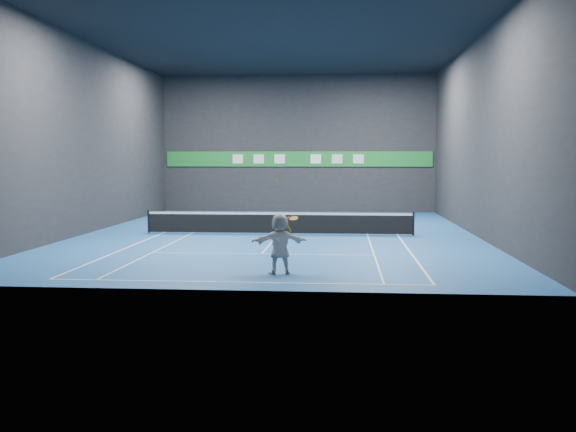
# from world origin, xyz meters

# --- Properties ---
(ground) EXTENTS (26.00, 26.00, 0.00)m
(ground) POSITION_xyz_m (0.00, 0.00, 0.00)
(ground) COLOR #1B5295
(ground) RESTS_ON ground
(ceiling) EXTENTS (26.00, 26.00, 0.00)m
(ceiling) POSITION_xyz_m (0.00, 0.00, 9.00)
(ceiling) COLOR black
(ceiling) RESTS_ON ground
(wall_back) EXTENTS (18.00, 0.10, 9.00)m
(wall_back) POSITION_xyz_m (0.00, 13.00, 4.50)
(wall_back) COLOR black
(wall_back) RESTS_ON ground
(wall_front) EXTENTS (18.00, 0.10, 9.00)m
(wall_front) POSITION_xyz_m (0.00, -13.00, 4.50)
(wall_front) COLOR black
(wall_front) RESTS_ON ground
(wall_left) EXTENTS (0.10, 26.00, 9.00)m
(wall_left) POSITION_xyz_m (-9.00, 0.00, 4.50)
(wall_left) COLOR black
(wall_left) RESTS_ON ground
(wall_right) EXTENTS (0.10, 26.00, 9.00)m
(wall_right) POSITION_xyz_m (9.00, 0.00, 4.50)
(wall_right) COLOR black
(wall_right) RESTS_ON ground
(baseline_near) EXTENTS (10.98, 0.08, 0.01)m
(baseline_near) POSITION_xyz_m (0.00, -11.89, 0.00)
(baseline_near) COLOR white
(baseline_near) RESTS_ON ground
(baseline_far) EXTENTS (10.98, 0.08, 0.01)m
(baseline_far) POSITION_xyz_m (0.00, 11.89, 0.00)
(baseline_far) COLOR white
(baseline_far) RESTS_ON ground
(sideline_doubles_left) EXTENTS (0.08, 23.78, 0.01)m
(sideline_doubles_left) POSITION_xyz_m (-5.49, 0.00, 0.00)
(sideline_doubles_left) COLOR white
(sideline_doubles_left) RESTS_ON ground
(sideline_doubles_right) EXTENTS (0.08, 23.78, 0.01)m
(sideline_doubles_right) POSITION_xyz_m (5.49, 0.00, 0.00)
(sideline_doubles_right) COLOR white
(sideline_doubles_right) RESTS_ON ground
(sideline_singles_left) EXTENTS (0.06, 23.78, 0.01)m
(sideline_singles_left) POSITION_xyz_m (-4.11, 0.00, 0.00)
(sideline_singles_left) COLOR white
(sideline_singles_left) RESTS_ON ground
(sideline_singles_right) EXTENTS (0.06, 23.78, 0.01)m
(sideline_singles_right) POSITION_xyz_m (4.11, 0.00, 0.00)
(sideline_singles_right) COLOR white
(sideline_singles_right) RESTS_ON ground
(service_line_near) EXTENTS (8.23, 0.06, 0.01)m
(service_line_near) POSITION_xyz_m (0.00, -6.40, 0.00)
(service_line_near) COLOR white
(service_line_near) RESTS_ON ground
(service_line_far) EXTENTS (8.23, 0.06, 0.01)m
(service_line_far) POSITION_xyz_m (0.00, 6.40, 0.00)
(service_line_far) COLOR white
(service_line_far) RESTS_ON ground
(center_service_line) EXTENTS (0.06, 12.80, 0.01)m
(center_service_line) POSITION_xyz_m (0.00, 0.00, 0.00)
(center_service_line) COLOR white
(center_service_line) RESTS_ON ground
(player) EXTENTS (1.79, 0.95, 1.84)m
(player) POSITION_xyz_m (1.06, -10.42, 0.92)
(player) COLOR silver
(player) RESTS_ON ground
(tennis_ball) EXTENTS (0.07, 0.07, 0.07)m
(tennis_ball) POSITION_xyz_m (0.93, -10.45, 2.82)
(tennis_ball) COLOR #D3E826
(tennis_ball) RESTS_ON player
(tennis_net) EXTENTS (12.50, 0.10, 1.07)m
(tennis_net) POSITION_xyz_m (0.00, 0.00, 0.54)
(tennis_net) COLOR black
(tennis_net) RESTS_ON ground
(sponsor_banner) EXTENTS (17.64, 0.11, 1.00)m
(sponsor_banner) POSITION_xyz_m (0.00, 12.93, 3.50)
(sponsor_banner) COLOR #1B7F2E
(sponsor_banner) RESTS_ON wall_back
(tennis_racket) EXTENTS (0.43, 0.38, 0.51)m
(tennis_racket) POSITION_xyz_m (1.42, -10.37, 1.65)
(tennis_racket) COLOR #AE1215
(tennis_racket) RESTS_ON player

